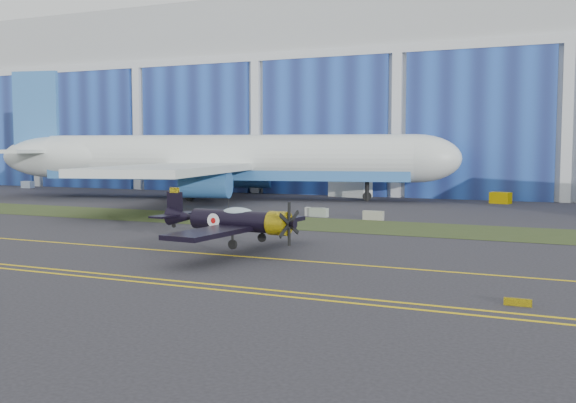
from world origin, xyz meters
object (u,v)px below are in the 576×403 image
at_px(warbird, 233,220).
at_px(jetliner, 224,108).
at_px(shipping_container, 350,188).
at_px(tug, 501,198).

relative_size(warbird, jetliner, 0.18).
xyz_separation_m(shipping_container, tug, (20.84, -3.00, -0.59)).
distance_m(jetliner, tug, 38.16).
height_order(jetliner, shipping_container, jetliner).
relative_size(warbird, shipping_container, 2.43).
bearing_deg(shipping_container, tug, 6.57).
relative_size(jetliner, tug, 34.03).
height_order(warbird, tug, warbird).
height_order(jetliner, tug, jetliner).
height_order(shipping_container, tug, shipping_container).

